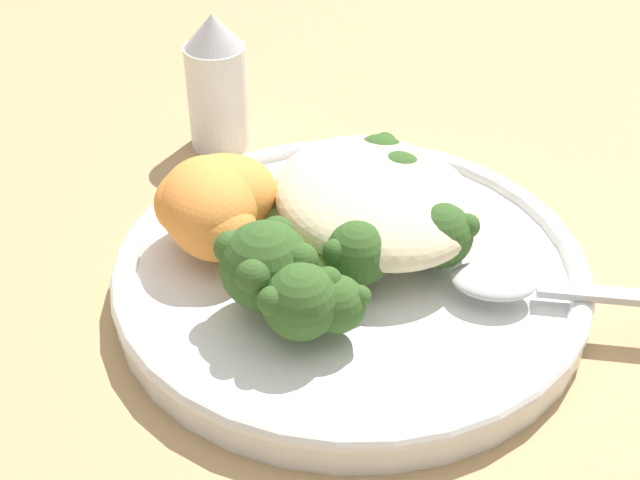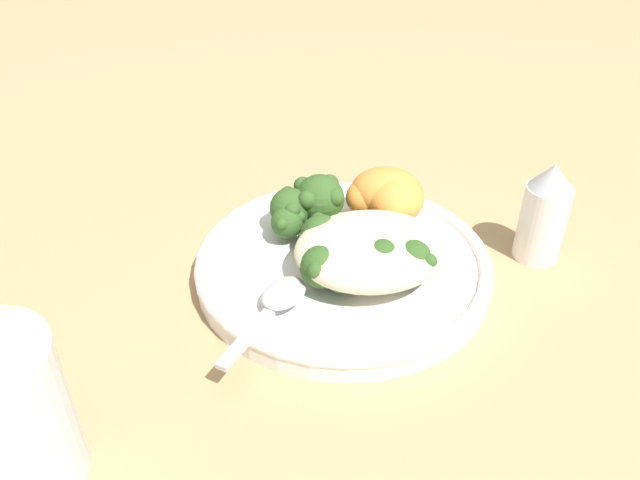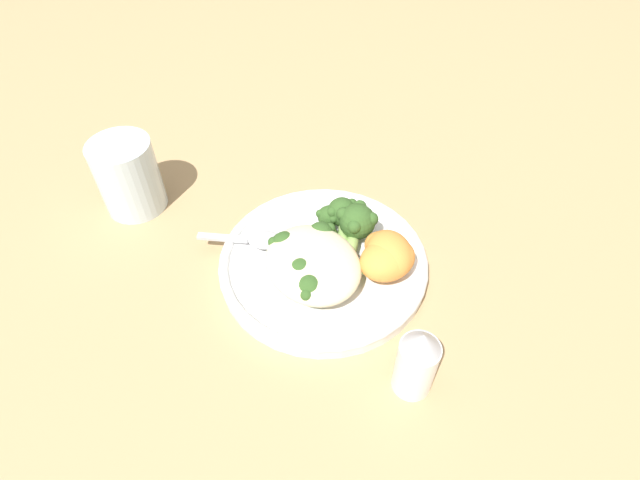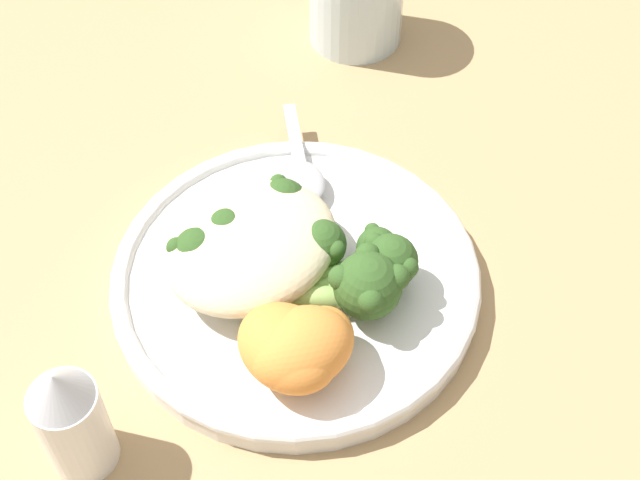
{
  "view_description": "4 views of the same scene",
  "coord_description": "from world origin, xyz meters",
  "px_view_note": "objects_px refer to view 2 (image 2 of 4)",
  "views": [
    {
      "loc": [
        0.29,
        -0.2,
        0.3
      ],
      "look_at": [
        -0.01,
        -0.03,
        0.04
      ],
      "focal_mm": 50.0,
      "sensor_mm": 36.0,
      "label": 1
    },
    {
      "loc": [
        0.08,
        0.39,
        0.32
      ],
      "look_at": [
        0.01,
        -0.01,
        0.04
      ],
      "focal_mm": 35.0,
      "sensor_mm": 36.0,
      "label": 2
    },
    {
      "loc": [
        -0.33,
        0.19,
        0.46
      ],
      "look_at": [
        -0.0,
        -0.01,
        0.04
      ],
      "focal_mm": 28.0,
      "sensor_mm": 36.0,
      "label": 3
    },
    {
      "loc": [
        -0.25,
        -0.27,
        0.48
      ],
      "look_at": [
        0.01,
        -0.02,
        0.04
      ],
      "focal_mm": 50.0,
      "sensor_mm": 36.0,
      "label": 4
    }
  ],
  "objects_px": {
    "broccoli_stalk_0": "(323,201)",
    "broccoli_stalk_1": "(300,212)",
    "broccoli_stalk_5": "(352,262)",
    "spoon": "(278,300)",
    "sweet_potato_chunk_3": "(387,192)",
    "salt_shaker": "(544,213)",
    "broccoli_stalk_2": "(309,227)",
    "sweet_potato_chunk_1": "(371,195)",
    "sweet_potato_chunk_2": "(393,196)",
    "broccoli_stalk_7": "(407,259)",
    "sweet_potato_chunk_0": "(393,196)",
    "broccoli_stalk_6": "(381,258)",
    "quinoa_mound": "(370,250)",
    "broccoli_stalk_3": "(332,235)",
    "plate": "(343,264)",
    "broccoli_stalk_4": "(339,256)"
  },
  "relations": [
    {
      "from": "sweet_potato_chunk_3",
      "to": "quinoa_mound",
      "type": "bearing_deg",
      "value": 66.56
    },
    {
      "from": "broccoli_stalk_5",
      "to": "sweet_potato_chunk_2",
      "type": "distance_m",
      "value": 0.1
    },
    {
      "from": "sweet_potato_chunk_2",
      "to": "broccoli_stalk_7",
      "type": "bearing_deg",
      "value": 81.32
    },
    {
      "from": "plate",
      "to": "broccoli_stalk_5",
      "type": "relative_size",
      "value": 2.86
    },
    {
      "from": "broccoli_stalk_0",
      "to": "broccoli_stalk_2",
      "type": "xyz_separation_m",
      "value": [
        0.02,
        0.02,
        -0.01
      ]
    },
    {
      "from": "sweet_potato_chunk_3",
      "to": "broccoli_stalk_5",
      "type": "bearing_deg",
      "value": 59.72
    },
    {
      "from": "sweet_potato_chunk_1",
      "to": "broccoli_stalk_5",
      "type": "bearing_deg",
      "value": 67.56
    },
    {
      "from": "sweet_potato_chunk_1",
      "to": "salt_shaker",
      "type": "relative_size",
      "value": 0.54
    },
    {
      "from": "broccoli_stalk_7",
      "to": "broccoli_stalk_4",
      "type": "bearing_deg",
      "value": -122.18
    },
    {
      "from": "sweet_potato_chunk_3",
      "to": "salt_shaker",
      "type": "relative_size",
      "value": 0.71
    },
    {
      "from": "sweet_potato_chunk_1",
      "to": "broccoli_stalk_0",
      "type": "bearing_deg",
      "value": 11.3
    },
    {
      "from": "sweet_potato_chunk_1",
      "to": "sweet_potato_chunk_3",
      "type": "distance_m",
      "value": 0.01
    },
    {
      "from": "broccoli_stalk_2",
      "to": "broccoli_stalk_7",
      "type": "bearing_deg",
      "value": 152.68
    },
    {
      "from": "plate",
      "to": "sweet_potato_chunk_2",
      "type": "xyz_separation_m",
      "value": [
        -0.05,
        -0.05,
        0.03
      ]
    },
    {
      "from": "broccoli_stalk_6",
      "to": "salt_shaker",
      "type": "height_order",
      "value": "salt_shaker"
    },
    {
      "from": "sweet_potato_chunk_1",
      "to": "sweet_potato_chunk_2",
      "type": "xyz_separation_m",
      "value": [
        -0.02,
        0.01,
        0.0
      ]
    },
    {
      "from": "broccoli_stalk_5",
      "to": "spoon",
      "type": "bearing_deg",
      "value": -33.24
    },
    {
      "from": "broccoli_stalk_2",
      "to": "broccoli_stalk_0",
      "type": "bearing_deg",
      "value": -108.18
    },
    {
      "from": "broccoli_stalk_4",
      "to": "broccoli_stalk_7",
      "type": "bearing_deg",
      "value": 121.27
    },
    {
      "from": "quinoa_mound",
      "to": "spoon",
      "type": "relative_size",
      "value": 1.27
    },
    {
      "from": "broccoli_stalk_1",
      "to": "broccoli_stalk_5",
      "type": "distance_m",
      "value": 0.08
    },
    {
      "from": "broccoli_stalk_0",
      "to": "broccoli_stalk_6",
      "type": "bearing_deg",
      "value": 155.53
    },
    {
      "from": "quinoa_mound",
      "to": "broccoli_stalk_7",
      "type": "bearing_deg",
      "value": 151.61
    },
    {
      "from": "broccoli_stalk_1",
      "to": "broccoli_stalk_3",
      "type": "bearing_deg",
      "value": 149.82
    },
    {
      "from": "broccoli_stalk_1",
      "to": "spoon",
      "type": "bearing_deg",
      "value": 102.11
    },
    {
      "from": "broccoli_stalk_1",
      "to": "sweet_potato_chunk_0",
      "type": "relative_size",
      "value": 2.11
    },
    {
      "from": "broccoli_stalk_0",
      "to": "broccoli_stalk_7",
      "type": "xyz_separation_m",
      "value": [
        -0.05,
        0.09,
        -0.0
      ]
    },
    {
      "from": "broccoli_stalk_7",
      "to": "broccoli_stalk_5",
      "type": "bearing_deg",
      "value": -114.21
    },
    {
      "from": "plate",
      "to": "salt_shaker",
      "type": "distance_m",
      "value": 0.17
    },
    {
      "from": "plate",
      "to": "sweet_potato_chunk_0",
      "type": "relative_size",
      "value": 5.42
    },
    {
      "from": "sweet_potato_chunk_0",
      "to": "spoon",
      "type": "xyz_separation_m",
      "value": [
        0.12,
        0.11,
        -0.01
      ]
    },
    {
      "from": "sweet_potato_chunk_1",
      "to": "broccoli_stalk_3",
      "type": "bearing_deg",
      "value": 48.67
    },
    {
      "from": "broccoli_stalk_7",
      "to": "sweet_potato_chunk_2",
      "type": "distance_m",
      "value": 0.09
    },
    {
      "from": "broccoli_stalk_0",
      "to": "broccoli_stalk_1",
      "type": "distance_m",
      "value": 0.02
    },
    {
      "from": "broccoli_stalk_1",
      "to": "broccoli_stalk_6",
      "type": "distance_m",
      "value": 0.09
    },
    {
      "from": "broccoli_stalk_0",
      "to": "broccoli_stalk_1",
      "type": "relative_size",
      "value": 0.77
    },
    {
      "from": "broccoli_stalk_3",
      "to": "broccoli_stalk_7",
      "type": "height_order",
      "value": "broccoli_stalk_7"
    },
    {
      "from": "broccoli_stalk_0",
      "to": "sweet_potato_chunk_1",
      "type": "xyz_separation_m",
      "value": [
        -0.05,
        -0.01,
        -0.0
      ]
    },
    {
      "from": "sweet_potato_chunk_0",
      "to": "spoon",
      "type": "bearing_deg",
      "value": 43.74
    },
    {
      "from": "broccoli_stalk_0",
      "to": "salt_shaker",
      "type": "bearing_deg",
      "value": -150.28
    },
    {
      "from": "sweet_potato_chunk_0",
      "to": "broccoli_stalk_6",
      "type": "bearing_deg",
      "value": 69.09
    },
    {
      "from": "quinoa_mound",
      "to": "spoon",
      "type": "xyz_separation_m",
      "value": [
        0.08,
        0.03,
        -0.01
      ]
    },
    {
      "from": "broccoli_stalk_0",
      "to": "broccoli_stalk_7",
      "type": "distance_m",
      "value": 0.1
    },
    {
      "from": "sweet_potato_chunk_0",
      "to": "sweet_potato_chunk_1",
      "type": "xyz_separation_m",
      "value": [
        0.02,
        -0.0,
        0.0
      ]
    },
    {
      "from": "broccoli_stalk_3",
      "to": "broccoli_stalk_7",
      "type": "bearing_deg",
      "value": 132.82
    },
    {
      "from": "broccoli_stalk_2",
      "to": "broccoli_stalk_7",
      "type": "xyz_separation_m",
      "value": [
        -0.07,
        0.06,
        0.01
      ]
    },
    {
      "from": "plate",
      "to": "spoon",
      "type": "relative_size",
      "value": 2.61
    },
    {
      "from": "broccoli_stalk_0",
      "to": "broccoli_stalk_4",
      "type": "height_order",
      "value": "broccoli_stalk_0"
    },
    {
      "from": "quinoa_mound",
      "to": "salt_shaker",
      "type": "xyz_separation_m",
      "value": [
        -0.15,
        -0.02,
        0.0
      ]
    },
    {
      "from": "broccoli_stalk_0",
      "to": "sweet_potato_chunk_0",
      "type": "height_order",
      "value": "broccoli_stalk_0"
    }
  ]
}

